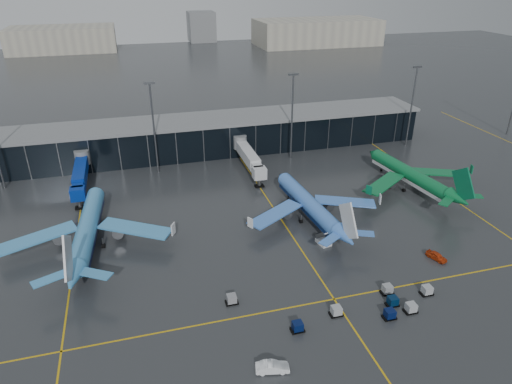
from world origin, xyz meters
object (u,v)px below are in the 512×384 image
object	(u,v)px
airliner_klm_near	(309,195)
service_van_red	(436,256)
airliner_aer_lingus	(410,166)
baggage_carts	(360,305)
airliner_arkefly	(86,217)
service_van_white	(272,367)
mobile_airstair	(324,241)

from	to	relation	value
airliner_klm_near	service_van_red	world-z (taller)	airliner_klm_near
airliner_aer_lingus	baggage_carts	world-z (taller)	airliner_aer_lingus
airliner_klm_near	airliner_arkefly	bearing A→B (deg)	173.65
airliner_arkefly	airliner_aer_lingus	bearing A→B (deg)	9.06
baggage_carts	service_van_white	distance (m)	20.40
airliner_arkefly	baggage_carts	world-z (taller)	airliner_arkefly
service_van_white	baggage_carts	bearing A→B (deg)	-52.96
mobile_airstair	airliner_klm_near	bearing A→B (deg)	74.16
mobile_airstair	service_van_red	distance (m)	22.47
service_van_red	service_van_white	bearing A→B (deg)	-174.77
mobile_airstair	service_van_red	world-z (taller)	mobile_airstair
service_van_red	service_van_white	xyz separation A→B (m)	(-39.97, -18.03, 0.07)
airliner_arkefly	airliner_klm_near	bearing A→B (deg)	2.46
service_van_red	airliner_arkefly	bearing A→B (deg)	140.73
airliner_arkefly	service_van_white	world-z (taller)	airliner_arkefly
mobile_airstair	service_van_red	xyz separation A→B (m)	(19.39, -11.35, -0.03)
airliner_klm_near	service_van_white	bearing A→B (deg)	-122.12
airliner_aer_lingus	service_van_white	world-z (taller)	airliner_aer_lingus
baggage_carts	airliner_arkefly	bearing A→B (deg)	143.19
airliner_klm_near	airliner_aer_lingus	bearing A→B (deg)	10.10
mobile_airstair	service_van_white	world-z (taller)	mobile_airstair
service_van_red	airliner_aer_lingus	bearing A→B (deg)	48.15
mobile_airstair	service_van_white	bearing A→B (deg)	-136.04
airliner_arkefly	service_van_white	bearing A→B (deg)	-53.41
airliner_aer_lingus	service_van_red	bearing A→B (deg)	-119.71
airliner_aer_lingus	service_van_white	bearing A→B (deg)	-144.16
service_van_red	baggage_carts	bearing A→B (deg)	-175.98
airliner_klm_near	baggage_carts	bearing A→B (deg)	-99.97
service_van_white	service_van_red	bearing A→B (deg)	-54.35
airliner_aer_lingus	mobile_airstair	size ratio (longest dim) A/B	10.85
airliner_aer_lingus	mobile_airstair	bearing A→B (deg)	-155.74
airliner_arkefly	baggage_carts	xyz separation A→B (m)	(45.12, -33.76, -5.61)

